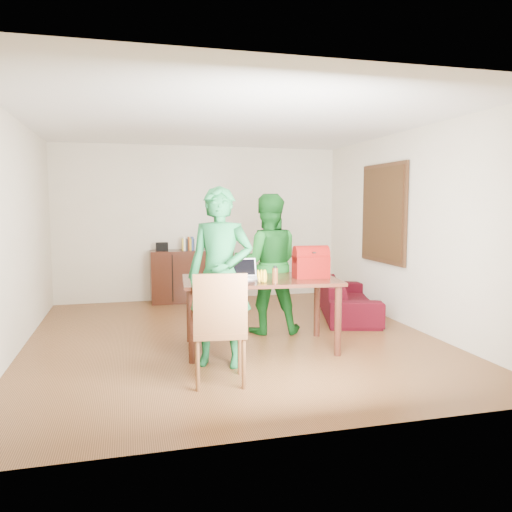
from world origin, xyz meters
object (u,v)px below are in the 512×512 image
object	(u,v)px
table	(260,288)
person_far	(267,264)
chair	(220,351)
bottle	(275,274)
person_near	(220,277)
sofa	(348,298)
red_bag	(311,265)
laptop	(245,275)

from	to	relation	value
table	person_far	xyz separation A→B (m)	(0.28, 0.70, 0.19)
person_far	chair	bearing A→B (deg)	71.11
bottle	person_far	bearing A→B (deg)	78.76
person_near	bottle	size ratio (longest dim) A/B	9.94
person_far	bottle	distance (m)	1.09
chair	sofa	xyz separation A→B (m)	(2.39, 2.34, -0.04)
person_far	red_bag	distance (m)	0.85
bottle	red_bag	xyz separation A→B (m)	(0.52, 0.28, 0.05)
chair	bottle	distance (m)	1.15
laptop	bottle	xyz separation A→B (m)	(0.25, -0.37, 0.05)
table	red_bag	xyz separation A→B (m)	(0.59, -0.09, 0.26)
person_near	person_far	bearing A→B (deg)	77.46
laptop	red_bag	xyz separation A→B (m)	(0.77, -0.08, 0.10)
laptop	sofa	size ratio (longest dim) A/B	0.18
table	person_near	world-z (taller)	person_near
chair	bottle	bearing A→B (deg)	48.03
chair	sofa	world-z (taller)	chair
red_bag	bottle	bearing A→B (deg)	-148.84
red_bag	chair	bearing A→B (deg)	-141.01
red_bag	sofa	size ratio (longest dim) A/B	0.21
bottle	red_bag	size ratio (longest dim) A/B	0.47
laptop	sofa	distance (m)	2.41
laptop	person_far	bearing A→B (deg)	58.77
table	red_bag	world-z (taller)	red_bag
person_far	red_bag	size ratio (longest dim) A/B	4.55
table	bottle	distance (m)	0.43
table	laptop	xyz separation A→B (m)	(-0.18, -0.00, 0.15)
person_near	red_bag	size ratio (longest dim) A/B	4.69
person_near	person_far	xyz separation A→B (m)	(0.84, 1.18, -0.03)
table	person_far	bearing A→B (deg)	73.37
chair	sofa	size ratio (longest dim) A/B	0.57
person_near	sofa	size ratio (longest dim) A/B	1.00
table	laptop	world-z (taller)	laptop
laptop	sofa	bearing A→B (deg)	37.12
person_near	table	bearing A→B (deg)	63.41
chair	person_far	world-z (taller)	person_far
person_far	sofa	xyz separation A→B (m)	(1.44, 0.63, -0.64)
person_near	person_far	distance (m)	1.45
chair	person_far	distance (m)	2.05
table	red_bag	size ratio (longest dim) A/B	4.64
bottle	sofa	world-z (taller)	bottle
person_near	red_bag	world-z (taller)	person_near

